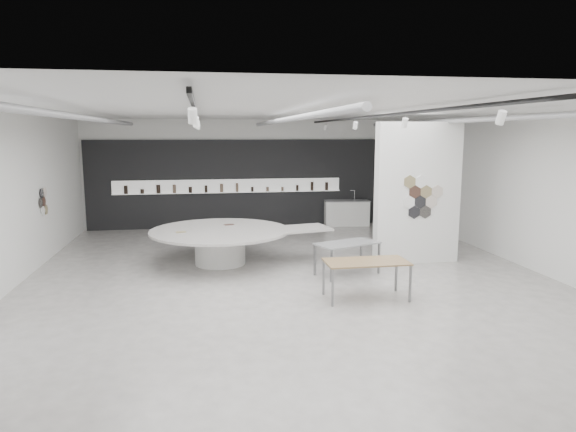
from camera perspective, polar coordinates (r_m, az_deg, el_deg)
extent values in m
cube|color=#B0ABA6|center=(11.95, 0.10, -6.96)|extent=(12.00, 14.00, 0.01)
cube|color=silver|center=(11.49, 0.11, 11.62)|extent=(12.00, 14.00, 0.01)
cube|color=white|center=(18.48, -3.49, 4.76)|extent=(12.00, 0.01, 3.80)
cube|color=white|center=(4.92, 13.79, -7.80)|extent=(12.00, 0.01, 3.80)
cube|color=white|center=(13.87, 25.40, 2.43)|extent=(0.01, 14.00, 3.80)
cube|color=white|center=(12.13, -29.14, 1.31)|extent=(0.01, 14.00, 3.80)
cylinder|color=#939396|center=(12.05, -20.76, 10.04)|extent=(0.12, 12.00, 0.12)
cylinder|color=#939396|center=(11.97, -0.29, 10.63)|extent=(0.12, 12.00, 0.12)
cylinder|color=#939396|center=(13.30, 18.17, 10.04)|extent=(0.12, 12.00, 0.12)
cube|color=black|center=(11.33, -10.11, 10.98)|extent=(0.05, 13.00, 0.06)
cylinder|color=white|center=(6.32, -10.56, 10.89)|extent=(0.11, 0.18, 0.21)
cylinder|color=white|center=(9.62, -10.19, 10.26)|extent=(0.11, 0.18, 0.21)
cylinder|color=white|center=(12.92, -10.01, 9.94)|extent=(0.11, 0.18, 0.21)
cylinder|color=white|center=(16.22, -9.90, 9.76)|extent=(0.11, 0.18, 0.21)
cube|color=black|center=(11.98, 9.76, 10.88)|extent=(0.05, 13.00, 0.06)
cylinder|color=white|center=(7.42, 22.59, 10.08)|extent=(0.11, 0.18, 0.21)
cylinder|color=white|center=(10.38, 12.84, 10.08)|extent=(0.11, 0.18, 0.21)
cylinder|color=white|center=(13.49, 7.50, 9.96)|extent=(0.11, 0.18, 0.21)
cylinder|color=white|center=(16.68, 4.18, 9.85)|extent=(0.11, 0.18, 0.21)
cylinder|color=white|center=(14.54, -25.57, 0.50)|extent=(0.03, 0.28, 0.28)
cylinder|color=#867952|center=(14.79, -25.29, 0.65)|extent=(0.03, 0.28, 0.28)
cylinder|color=#452C22|center=(14.64, -25.49, 1.47)|extent=(0.03, 0.28, 0.28)
cylinder|color=black|center=(14.39, -25.77, 1.33)|extent=(0.03, 0.28, 0.28)
cylinder|color=black|center=(14.49, -25.69, 2.30)|extent=(0.03, 0.28, 0.28)
cylinder|color=beige|center=(14.74, -25.41, 2.42)|extent=(0.03, 0.28, 0.28)
cube|color=black|center=(18.44, -3.45, 3.66)|extent=(11.80, 0.10, 3.10)
cube|color=white|center=(18.30, -6.55, 3.35)|extent=(8.00, 0.06, 0.46)
cube|color=white|center=(18.27, -6.53, 2.63)|extent=(8.00, 0.18, 0.02)
cylinder|color=black|center=(18.42, -17.58, 2.80)|extent=(0.13, 0.13, 0.29)
cylinder|color=black|center=(18.36, -15.89, 2.65)|extent=(0.13, 0.13, 0.15)
cylinder|color=black|center=(18.29, -14.21, 2.93)|extent=(0.14, 0.14, 0.30)
cylinder|color=brown|center=(18.26, -12.51, 2.97)|extent=(0.12, 0.12, 0.29)
cylinder|color=black|center=(18.24, -10.80, 2.89)|extent=(0.12, 0.12, 0.21)
cylinder|color=black|center=(18.23, -9.09, 2.99)|extent=(0.10, 0.10, 0.25)
cylinder|color=brown|center=(18.24, -7.39, 3.11)|extent=(0.12, 0.12, 0.30)
cylinder|color=brown|center=(18.26, -5.68, 3.18)|extent=(0.10, 0.10, 0.31)
cylinder|color=black|center=(18.31, -3.98, 2.99)|extent=(0.09, 0.09, 0.17)
cylinder|color=brown|center=(18.37, -2.30, 3.00)|extent=(0.10, 0.10, 0.16)
cylinder|color=brown|center=(18.45, -0.62, 3.03)|extent=(0.09, 0.09, 0.15)
cylinder|color=black|center=(18.54, 1.04, 3.14)|extent=(0.09, 0.09, 0.21)
cylinder|color=black|center=(18.64, 2.69, 3.33)|extent=(0.11, 0.11, 0.31)
cylinder|color=black|center=(18.76, 4.31, 3.32)|extent=(0.11, 0.11, 0.29)
cube|color=white|center=(13.53, 14.18, 2.46)|extent=(2.20, 0.35, 3.60)
cylinder|color=black|center=(13.38, 14.47, 1.52)|extent=(0.34, 0.03, 0.34)
cylinder|color=beige|center=(13.51, 15.62, 1.53)|extent=(0.34, 0.03, 0.34)
cylinder|color=white|center=(13.27, 13.29, 1.50)|extent=(0.34, 0.03, 0.34)
cylinder|color=#867952|center=(13.41, 15.09, 2.62)|extent=(0.34, 0.03, 0.34)
cylinder|color=#452C22|center=(13.29, 13.92, 2.61)|extent=(0.34, 0.03, 0.34)
cylinder|color=black|center=(13.48, 15.00, 0.44)|extent=(0.34, 0.03, 0.34)
cylinder|color=black|center=(13.36, 13.84, 0.41)|extent=(0.34, 0.03, 0.34)
cylinder|color=beige|center=(13.54, 16.24, 2.63)|extent=(0.34, 0.03, 0.34)
cylinder|color=white|center=(13.33, 14.56, 3.72)|extent=(0.34, 0.03, 0.34)
cylinder|color=#867952|center=(13.21, 13.37, 3.72)|extent=(0.34, 0.03, 0.34)
cylinder|color=white|center=(13.26, -7.55, -3.53)|extent=(1.51, 1.51, 0.84)
cylinder|color=#B5B0AA|center=(13.17, -7.59, -1.63)|extent=(4.19, 4.19, 0.06)
cube|color=#B5B0AA|center=(13.31, 1.19, -1.43)|extent=(1.74, 1.29, 0.05)
cube|color=#867952|center=(12.97, -11.82, -1.75)|extent=(0.28, 0.22, 0.01)
cube|color=#452C22|center=(13.82, -6.58, -0.95)|extent=(0.28, 0.22, 0.01)
cube|color=olive|center=(10.46, 8.70, -5.05)|extent=(1.67, 0.84, 0.03)
cube|color=slate|center=(10.00, 4.98, -7.96)|extent=(0.04, 0.04, 0.75)
cube|color=slate|center=(10.70, 3.97, -6.81)|extent=(0.04, 0.04, 0.75)
cube|color=slate|center=(10.50, 13.43, -7.35)|extent=(0.04, 0.04, 0.75)
cube|color=slate|center=(11.16, 11.93, -6.30)|extent=(0.04, 0.04, 0.75)
cube|color=gray|center=(12.20, 6.61, -3.03)|extent=(1.66, 1.25, 0.03)
cube|color=slate|center=(11.62, 4.85, -5.56)|extent=(0.06, 0.06, 0.73)
cube|color=slate|center=(12.14, 3.00, -4.90)|extent=(0.06, 0.06, 0.73)
cube|color=slate|center=(12.48, 10.06, -4.64)|extent=(0.06, 0.06, 0.73)
cube|color=slate|center=(12.96, 8.13, -4.07)|extent=(0.06, 0.06, 0.73)
cube|color=white|center=(18.77, 6.54, 0.31)|extent=(1.64, 0.77, 0.89)
cube|color=gray|center=(18.71, 6.56, 1.70)|extent=(1.68, 0.81, 0.03)
cylinder|color=silver|center=(18.88, 7.39, 2.34)|extent=(0.03, 0.03, 0.36)
cylinder|color=silver|center=(18.85, 7.16, 2.84)|extent=(0.16, 0.04, 0.02)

